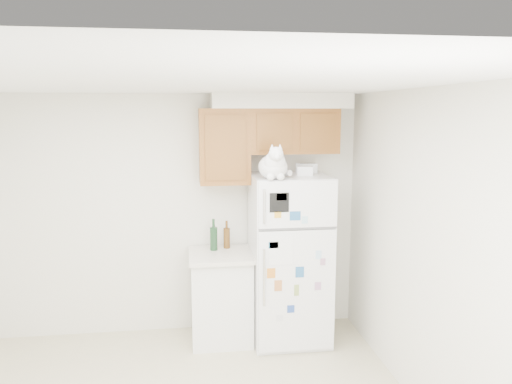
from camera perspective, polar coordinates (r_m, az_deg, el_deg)
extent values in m
cube|color=silver|center=(5.28, -9.13, -2.63)|extent=(3.80, 0.04, 2.50)
cube|color=silver|center=(3.79, 20.61, -7.84)|extent=(0.04, 4.00, 2.50)
cube|color=white|center=(3.18, -10.42, 12.29)|extent=(3.80, 4.00, 0.04)
cube|color=#974C21|center=(5.11, 4.25, 6.97)|extent=(0.90, 0.33, 0.45)
cube|color=#974C21|center=(5.02, -3.64, 5.22)|extent=(0.50, 0.33, 0.75)
cube|color=silver|center=(5.09, 2.87, 10.35)|extent=(1.40, 0.37, 0.15)
cube|color=white|center=(5.11, 3.82, -7.56)|extent=(0.76, 0.72, 1.70)
cube|color=white|center=(4.61, 4.84, -1.42)|extent=(0.74, 0.03, 0.44)
cube|color=white|center=(4.83, 4.71, -11.27)|extent=(0.74, 0.03, 1.19)
cube|color=#59595B|center=(4.65, 4.81, -4.15)|extent=(0.74, 0.03, 0.02)
cylinder|color=silver|center=(4.52, 0.96, -1.66)|extent=(0.02, 0.02, 0.32)
cylinder|color=silver|center=(4.69, 0.94, -9.73)|extent=(0.02, 0.02, 0.55)
cube|color=black|center=(4.55, 2.68, -1.22)|extent=(0.18, 0.00, 0.18)
cube|color=white|center=(4.65, 2.89, -6.67)|extent=(0.22, 0.00, 0.28)
cube|color=#255B94|center=(4.75, 5.02, -9.10)|extent=(0.08, 0.00, 0.10)
cube|color=#AD7B98|center=(4.78, 7.65, -7.91)|extent=(0.05, 0.00, 0.07)
cube|color=silver|center=(4.88, 2.71, -14.22)|extent=(0.06, 0.00, 0.06)
cube|color=#889D4E|center=(4.81, 4.66, -11.12)|extent=(0.05, 0.00, 0.11)
cube|color=#A1C9E4|center=(4.75, 7.17, -7.13)|extent=(0.05, 0.00, 0.08)
cube|color=silver|center=(4.54, 2.94, -0.40)|extent=(0.10, 0.00, 0.09)
cube|color=orange|center=(4.70, 1.75, -9.26)|extent=(0.08, 0.00, 0.10)
cube|color=#244192|center=(4.86, 4.00, -13.20)|extent=(0.07, 0.00, 0.07)
cube|color=#97C7D7|center=(4.63, 5.60, -3.20)|extent=(0.06, 0.00, 0.07)
cube|color=#A777A0|center=(4.84, 7.09, -10.62)|extent=(0.06, 0.00, 0.08)
cube|color=gold|center=(4.57, 2.51, -2.62)|extent=(0.06, 0.00, 0.06)
cube|color=teal|center=(4.63, 2.03, -6.09)|extent=(0.09, 0.00, 0.06)
cube|color=#245B91|center=(4.60, 4.50, -2.74)|extent=(0.10, 0.00, 0.08)
cube|color=#B9703A|center=(4.75, 2.55, -10.64)|extent=(0.07, 0.00, 0.11)
cube|color=white|center=(5.21, -3.99, -11.99)|extent=(0.60, 0.60, 0.88)
cube|color=silver|center=(5.04, -4.03, -7.20)|extent=(0.64, 0.64, 0.04)
ellipsoid|color=white|center=(4.65, 1.94, 2.86)|extent=(0.27, 0.36, 0.23)
ellipsoid|color=white|center=(4.55, 2.17, 3.36)|extent=(0.20, 0.16, 0.21)
sphere|color=white|center=(4.48, 2.30, 4.33)|extent=(0.13, 0.13, 0.13)
cone|color=white|center=(4.47, 1.85, 5.18)|extent=(0.05, 0.05, 0.05)
cone|color=white|center=(4.49, 2.76, 5.19)|extent=(0.05, 0.05, 0.05)
cone|color=#D88C8C|center=(4.47, 1.86, 5.11)|extent=(0.02, 0.02, 0.03)
cone|color=#D88C8C|center=(4.48, 2.77, 5.11)|extent=(0.02, 0.02, 0.03)
sphere|color=white|center=(4.43, 2.43, 4.01)|extent=(0.06, 0.06, 0.06)
sphere|color=white|center=(4.51, 1.67, 1.74)|extent=(0.07, 0.07, 0.07)
sphere|color=white|center=(4.53, 2.82, 1.76)|extent=(0.07, 0.07, 0.07)
cylinder|color=white|center=(4.80, 3.01, 2.18)|extent=(0.16, 0.23, 0.08)
cube|color=white|center=(5.10, 5.80, 2.71)|extent=(0.21, 0.19, 0.10)
cube|color=white|center=(4.92, 5.64, 2.42)|extent=(0.17, 0.14, 0.09)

